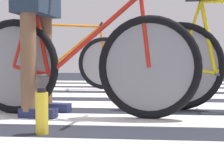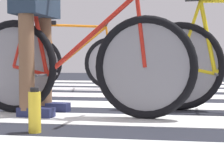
{
  "view_description": "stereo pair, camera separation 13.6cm",
  "coord_description": "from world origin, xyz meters",
  "px_view_note": "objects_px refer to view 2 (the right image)",
  "views": [
    {
      "loc": [
        0.35,
        -2.93,
        0.43
      ],
      "look_at": [
        0.09,
        -0.06,
        0.3
      ],
      "focal_mm": 53.88,
      "sensor_mm": 36.0,
      "label": 1
    },
    {
      "loc": [
        0.49,
        -2.93,
        0.43
      ],
      "look_at": [
        0.09,
        -0.06,
        0.3
      ],
      "focal_mm": 53.88,
      "sensor_mm": 36.0,
      "label": 2
    }
  ],
  "objects_px": {
    "bicycle_1_of_3": "(75,63)",
    "water_bottle": "(35,111)",
    "bicycle_3_of_3": "(73,61)",
    "cyclist_1_of_3": "(36,27)"
  },
  "relations": [
    {
      "from": "bicycle_1_of_3",
      "to": "cyclist_1_of_3",
      "type": "height_order",
      "value": "cyclist_1_of_3"
    },
    {
      "from": "cyclist_1_of_3",
      "to": "bicycle_3_of_3",
      "type": "relative_size",
      "value": 0.59
    },
    {
      "from": "cyclist_1_of_3",
      "to": "water_bottle",
      "type": "height_order",
      "value": "cyclist_1_of_3"
    },
    {
      "from": "bicycle_1_of_3",
      "to": "water_bottle",
      "type": "height_order",
      "value": "bicycle_1_of_3"
    },
    {
      "from": "cyclist_1_of_3",
      "to": "bicycle_3_of_3",
      "type": "xyz_separation_m",
      "value": [
        -0.25,
        2.05,
        -0.27
      ]
    },
    {
      "from": "cyclist_1_of_3",
      "to": "water_bottle",
      "type": "bearing_deg",
      "value": -63.03
    },
    {
      "from": "bicycle_1_of_3",
      "to": "bicycle_3_of_3",
      "type": "height_order",
      "value": "same"
    },
    {
      "from": "bicycle_1_of_3",
      "to": "bicycle_3_of_3",
      "type": "distance_m",
      "value": 2.16
    },
    {
      "from": "cyclist_1_of_3",
      "to": "bicycle_3_of_3",
      "type": "bearing_deg",
      "value": 104.6
    },
    {
      "from": "bicycle_1_of_3",
      "to": "bicycle_3_of_3",
      "type": "bearing_deg",
      "value": 112.6
    }
  ]
}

